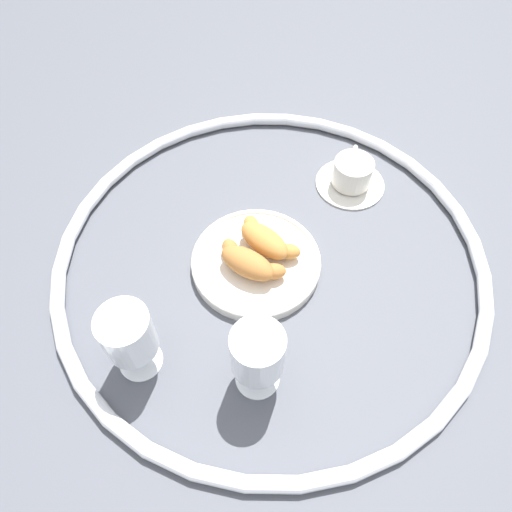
% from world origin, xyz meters
% --- Properties ---
extents(ground_plane, '(2.20, 2.20, 0.00)m').
position_xyz_m(ground_plane, '(0.00, 0.00, 0.00)').
color(ground_plane, '#4C4F56').
extents(table_chrome_rim, '(0.76, 0.76, 0.02)m').
position_xyz_m(table_chrome_rim, '(0.00, 0.00, 0.01)').
color(table_chrome_rim, silver).
rests_on(table_chrome_rim, ground_plane).
extents(pastry_plate, '(0.23, 0.23, 0.02)m').
position_xyz_m(pastry_plate, '(-0.02, -0.01, 0.01)').
color(pastry_plate, silver).
rests_on(pastry_plate, ground_plane).
extents(croissant_large, '(0.12, 0.10, 0.04)m').
position_xyz_m(croissant_large, '(-0.04, -0.03, 0.04)').
color(croissant_large, '#AD6B33').
rests_on(croissant_large, pastry_plate).
extents(croissant_small, '(0.12, 0.11, 0.04)m').
position_xyz_m(croissant_small, '(-0.01, 0.02, 0.04)').
color(croissant_small, '#BC7A38').
rests_on(croissant_small, pastry_plate).
extents(coffee_cup_near, '(0.14, 0.14, 0.06)m').
position_xyz_m(coffee_cup_near, '(0.14, 0.20, 0.03)').
color(coffee_cup_near, silver).
rests_on(coffee_cup_near, ground_plane).
extents(juice_glass_left, '(0.08, 0.08, 0.14)m').
position_xyz_m(juice_glass_left, '(-0.18, -0.21, 0.09)').
color(juice_glass_left, white).
rests_on(juice_glass_left, ground_plane).
extents(juice_glass_right, '(0.08, 0.08, 0.14)m').
position_xyz_m(juice_glass_right, '(0.00, -0.22, 0.09)').
color(juice_glass_right, white).
rests_on(juice_glass_right, ground_plane).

